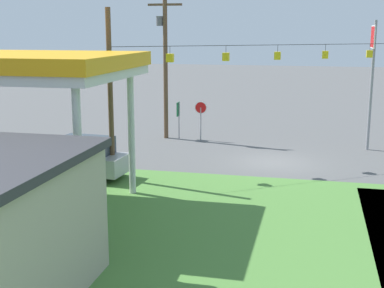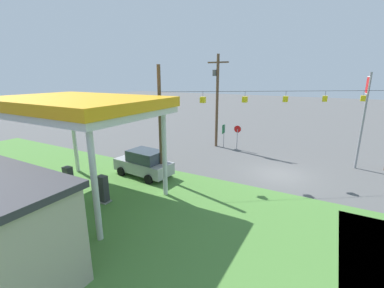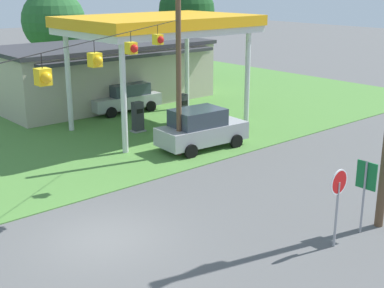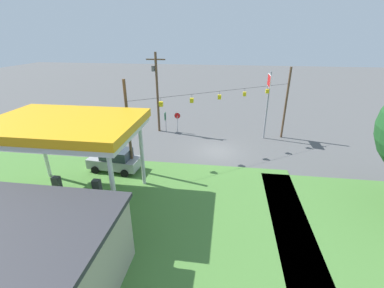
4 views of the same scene
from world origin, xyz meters
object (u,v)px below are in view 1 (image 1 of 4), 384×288
car_at_pumps_front (82,158)px  stop_sign_overhead (372,59)px  gas_station_canopy (5,67)px  stop_sign_roadside (201,112)px  utility_pole_main (165,58)px  fuel_pump_near (49,189)px  route_sign (178,113)px

car_at_pumps_front → stop_sign_overhead: 17.31m
gas_station_canopy → stop_sign_roadside: size_ratio=3.86×
gas_station_canopy → utility_pole_main: (-2.17, -14.72, -0.34)m
fuel_pump_near → utility_pole_main: size_ratio=0.18×
route_sign → stop_sign_overhead: bearing=177.1°
car_at_pumps_front → utility_pole_main: size_ratio=0.49×
utility_pole_main → stop_sign_roadside: bearing=177.0°
stop_sign_overhead → route_sign: stop_sign_overhead is taller
stop_sign_roadside → stop_sign_overhead: bearing=-3.3°
stop_sign_overhead → utility_pole_main: utility_pole_main is taller
fuel_pump_near → stop_sign_overhead: stop_sign_overhead is taller
stop_sign_roadside → utility_pole_main: utility_pole_main is taller
fuel_pump_near → stop_sign_overhead: bearing=-133.3°
stop_sign_roadside → stop_sign_overhead: size_ratio=0.33×
car_at_pumps_front → fuel_pump_near: bearing=102.0°
gas_station_canopy → fuel_pump_near: size_ratio=5.79×
fuel_pump_near → car_at_pumps_front: 4.47m
route_sign → car_at_pumps_front: bearing=78.2°
gas_station_canopy → fuel_pump_near: gas_station_canopy is taller
stop_sign_roadside → utility_pole_main: 4.15m
gas_station_canopy → route_sign: bearing=-101.9°
gas_station_canopy → car_at_pumps_front: 6.42m
utility_pole_main → car_at_pumps_front: bearing=83.3°
car_at_pumps_front → stop_sign_roadside: bearing=-104.9°
fuel_pump_near → stop_sign_roadside: size_ratio=0.67×
fuel_pump_near → stop_sign_roadside: 14.93m
fuel_pump_near → stop_sign_roadside: (-3.01, -14.59, 1.02)m
car_at_pumps_front → route_sign: 10.41m
stop_sign_roadside → utility_pole_main: bearing=177.0°
gas_station_canopy → stop_sign_overhead: 20.33m
fuel_pump_near → route_sign: bearing=-96.0°
fuel_pump_near → utility_pole_main: (-0.62, -14.71, 4.41)m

